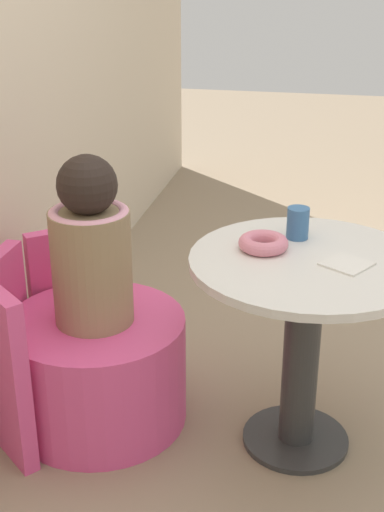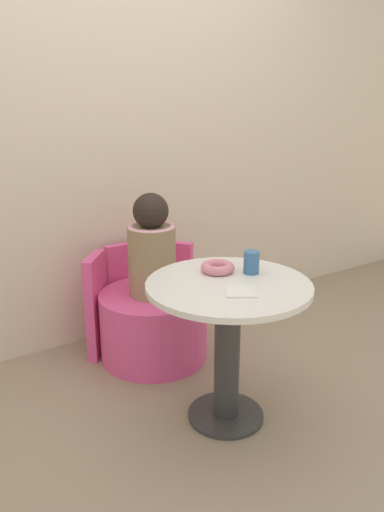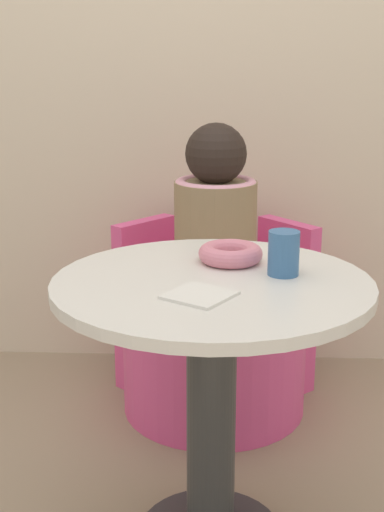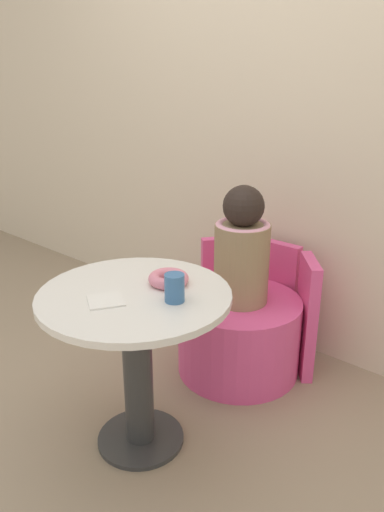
% 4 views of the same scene
% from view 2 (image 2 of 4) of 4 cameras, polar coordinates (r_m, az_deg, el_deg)
% --- Properties ---
extents(ground_plane, '(12.00, 12.00, 0.00)m').
position_cam_2_polar(ground_plane, '(2.24, 3.54, -19.18)').
color(ground_plane, gray).
extents(back_wall, '(6.00, 0.06, 2.40)m').
position_cam_2_polar(back_wall, '(2.77, -10.40, 14.57)').
color(back_wall, beige).
rests_on(back_wall, ground_plane).
extents(round_table, '(0.67, 0.67, 0.63)m').
position_cam_2_polar(round_table, '(2.08, 4.11, -7.61)').
color(round_table, '#333333').
rests_on(round_table, ground_plane).
extents(tub_chair, '(0.57, 0.57, 0.36)m').
position_cam_2_polar(tub_chair, '(2.69, -4.40, -7.89)').
color(tub_chair, '#E54C8C').
rests_on(tub_chair, ground_plane).
extents(booth_backrest, '(0.67, 0.24, 0.56)m').
position_cam_2_polar(booth_backrest, '(2.84, -6.74, -4.35)').
color(booth_backrest, '#E54C8C').
rests_on(booth_backrest, ground_plane).
extents(child_figure, '(0.24, 0.24, 0.53)m').
position_cam_2_polar(child_figure, '(2.53, -4.63, 0.81)').
color(child_figure, '#937A56').
rests_on(child_figure, tub_chair).
extents(donut, '(0.14, 0.14, 0.04)m').
position_cam_2_polar(donut, '(2.12, 2.94, -1.30)').
color(donut, pink).
rests_on(donut, round_table).
extents(cup, '(0.07, 0.07, 0.10)m').
position_cam_2_polar(cup, '(2.11, 6.81, -0.72)').
color(cup, '#386699').
rests_on(cup, round_table).
extents(paper_napkin, '(0.16, 0.16, 0.01)m').
position_cam_2_polar(paper_napkin, '(1.92, 5.61, -4.08)').
color(paper_napkin, silver).
rests_on(paper_napkin, round_table).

